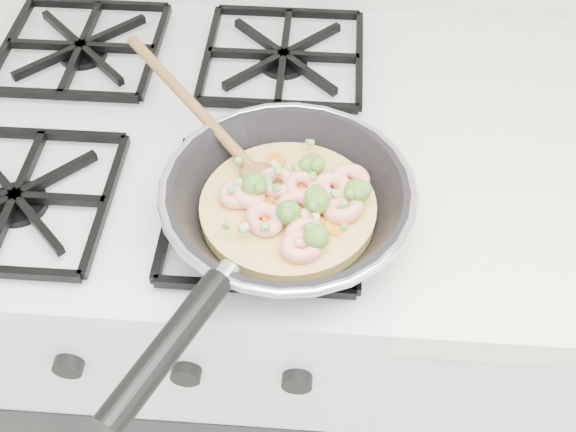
{
  "coord_description": "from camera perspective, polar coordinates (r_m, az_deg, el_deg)",
  "views": [
    {
      "loc": [
        0.22,
        1.01,
        1.55
      ],
      "look_at": [
        0.18,
        1.53,
        0.93
      ],
      "focal_mm": 43.93,
      "sensor_mm": 36.0,
      "label": 1
    }
  ],
  "objects": [
    {
      "name": "skillet",
      "position": [
        0.79,
        -0.12,
        1.01
      ],
      "size": [
        0.36,
        0.51,
        0.1
      ],
      "rotation": [
        0.0,
        0.0,
        0.34
      ],
      "color": "black",
      "rests_on": "stove"
    },
    {
      "name": "stove",
      "position": [
        1.3,
        -7.41,
        -7.44
      ],
      "size": [
        0.6,
        0.6,
        0.92
      ],
      "color": "silver",
      "rests_on": "ground"
    }
  ]
}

